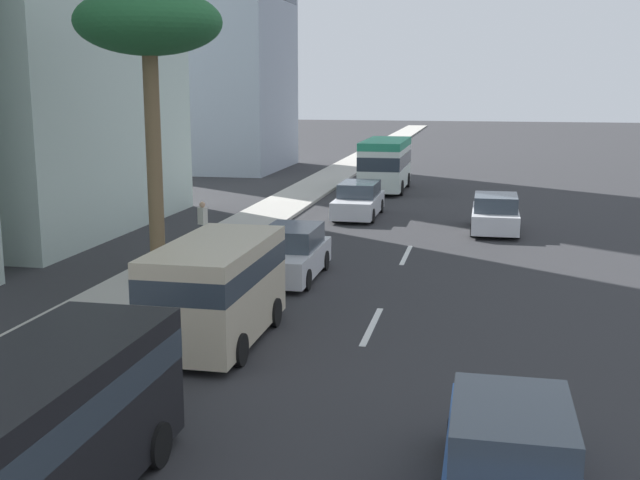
{
  "coord_description": "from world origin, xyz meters",
  "views": [
    {
      "loc": [
        -2.57,
        -2.62,
        5.97
      ],
      "look_at": [
        18.96,
        1.9,
        1.61
      ],
      "focal_mm": 44.25,
      "sensor_mm": 36.0,
      "label": 1
    }
  ],
  "objects_px": {
    "car_second": "(510,457)",
    "van_fourth": "(217,285)",
    "palm_tree": "(149,28)",
    "van_sixth": "(44,423)",
    "car_fifth": "(495,214)",
    "minibus_seventh": "(385,163)",
    "pedestrian_near_lamp": "(203,222)",
    "car_lead": "(291,254)",
    "car_third": "(359,201)"
  },
  "relations": [
    {
      "from": "car_second",
      "to": "minibus_seventh",
      "type": "xyz_separation_m",
      "value": [
        33.8,
        6.06,
        0.83
      ]
    },
    {
      "from": "car_lead",
      "to": "minibus_seventh",
      "type": "distance_m",
      "value": 21.2
    },
    {
      "from": "car_second",
      "to": "car_fifth",
      "type": "xyz_separation_m",
      "value": [
        21.97,
        0.02,
        -0.02
      ]
    },
    {
      "from": "pedestrian_near_lamp",
      "to": "palm_tree",
      "type": "height_order",
      "value": "palm_tree"
    },
    {
      "from": "car_third",
      "to": "car_fifth",
      "type": "distance_m",
      "value": 6.59
    },
    {
      "from": "car_third",
      "to": "van_fourth",
      "type": "bearing_deg",
      "value": -1.32
    },
    {
      "from": "car_second",
      "to": "van_fourth",
      "type": "relative_size",
      "value": 0.88
    },
    {
      "from": "van_sixth",
      "to": "palm_tree",
      "type": "height_order",
      "value": "palm_tree"
    },
    {
      "from": "car_fifth",
      "to": "minibus_seventh",
      "type": "xyz_separation_m",
      "value": [
        11.82,
        6.04,
        0.85
      ]
    },
    {
      "from": "car_lead",
      "to": "pedestrian_near_lamp",
      "type": "relative_size",
      "value": 2.64
    },
    {
      "from": "van_sixth",
      "to": "car_fifth",
      "type": "bearing_deg",
      "value": 164.8
    },
    {
      "from": "car_fifth",
      "to": "palm_tree",
      "type": "height_order",
      "value": "palm_tree"
    },
    {
      "from": "car_third",
      "to": "car_fifth",
      "type": "xyz_separation_m",
      "value": [
        -2.53,
        -6.08,
        -0.01
      ]
    },
    {
      "from": "car_fifth",
      "to": "pedestrian_near_lamp",
      "type": "height_order",
      "value": "pedestrian_near_lamp"
    },
    {
      "from": "van_fourth",
      "to": "palm_tree",
      "type": "relative_size",
      "value": 0.56
    },
    {
      "from": "car_second",
      "to": "minibus_seventh",
      "type": "relative_size",
      "value": 0.68
    },
    {
      "from": "van_sixth",
      "to": "palm_tree",
      "type": "distance_m",
      "value": 14.95
    },
    {
      "from": "car_fifth",
      "to": "minibus_seventh",
      "type": "height_order",
      "value": "minibus_seventh"
    },
    {
      "from": "car_third",
      "to": "van_fourth",
      "type": "relative_size",
      "value": 0.97
    },
    {
      "from": "van_sixth",
      "to": "pedestrian_near_lamp",
      "type": "bearing_deg",
      "value": -166.78
    },
    {
      "from": "pedestrian_near_lamp",
      "to": "minibus_seventh",
      "type": "bearing_deg",
      "value": 106.98
    },
    {
      "from": "pedestrian_near_lamp",
      "to": "car_fifth",
      "type": "bearing_deg",
      "value": 60.31
    },
    {
      "from": "palm_tree",
      "to": "car_fifth",
      "type": "bearing_deg",
      "value": -44.59
    },
    {
      "from": "car_second",
      "to": "car_third",
      "type": "height_order",
      "value": "car_second"
    },
    {
      "from": "car_lead",
      "to": "car_fifth",
      "type": "relative_size",
      "value": 1.0
    },
    {
      "from": "car_lead",
      "to": "van_fourth",
      "type": "bearing_deg",
      "value": -1.69
    },
    {
      "from": "car_third",
      "to": "van_sixth",
      "type": "height_order",
      "value": "van_sixth"
    },
    {
      "from": "van_fourth",
      "to": "pedestrian_near_lamp",
      "type": "bearing_deg",
      "value": -158.08
    },
    {
      "from": "van_sixth",
      "to": "pedestrian_near_lamp",
      "type": "relative_size",
      "value": 3.23
    },
    {
      "from": "car_lead",
      "to": "pedestrian_near_lamp",
      "type": "bearing_deg",
      "value": -129.93
    },
    {
      "from": "car_second",
      "to": "car_third",
      "type": "bearing_deg",
      "value": 13.98
    },
    {
      "from": "car_fifth",
      "to": "van_sixth",
      "type": "xyz_separation_m",
      "value": [
        -23.44,
        6.37,
        0.59
      ]
    },
    {
      "from": "van_fourth",
      "to": "palm_tree",
      "type": "distance_m",
      "value": 9.04
    },
    {
      "from": "car_lead",
      "to": "van_sixth",
      "type": "xyz_separation_m",
      "value": [
        -14.07,
        0.06,
        0.57
      ]
    },
    {
      "from": "car_lead",
      "to": "car_third",
      "type": "bearing_deg",
      "value": 178.89
    },
    {
      "from": "pedestrian_near_lamp",
      "to": "palm_tree",
      "type": "distance_m",
      "value": 7.99
    },
    {
      "from": "van_fourth",
      "to": "palm_tree",
      "type": "xyz_separation_m",
      "value": [
        5.36,
        3.78,
        6.22
      ]
    },
    {
      "from": "car_lead",
      "to": "car_second",
      "type": "height_order",
      "value": "car_lead"
    },
    {
      "from": "car_third",
      "to": "car_second",
      "type": "bearing_deg",
      "value": 13.98
    },
    {
      "from": "car_fifth",
      "to": "minibus_seventh",
      "type": "relative_size",
      "value": 0.68
    },
    {
      "from": "car_third",
      "to": "van_sixth",
      "type": "distance_m",
      "value": 25.98
    },
    {
      "from": "palm_tree",
      "to": "van_fourth",
      "type": "bearing_deg",
      "value": -144.76
    },
    {
      "from": "palm_tree",
      "to": "car_lead",
      "type": "bearing_deg",
      "value": -74.93
    },
    {
      "from": "car_fifth",
      "to": "car_second",
      "type": "bearing_deg",
      "value": -179.94
    },
    {
      "from": "pedestrian_near_lamp",
      "to": "van_fourth",
      "type": "bearing_deg",
      "value": -36.94
    },
    {
      "from": "car_second",
      "to": "van_sixth",
      "type": "height_order",
      "value": "van_sixth"
    },
    {
      "from": "minibus_seventh",
      "to": "car_fifth",
      "type": "bearing_deg",
      "value": 27.05
    },
    {
      "from": "car_lead",
      "to": "palm_tree",
      "type": "distance_m",
      "value": 7.97
    },
    {
      "from": "car_fifth",
      "to": "van_sixth",
      "type": "distance_m",
      "value": 24.3
    },
    {
      "from": "minibus_seventh",
      "to": "pedestrian_near_lamp",
      "type": "bearing_deg",
      "value": -14.15
    }
  ]
}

